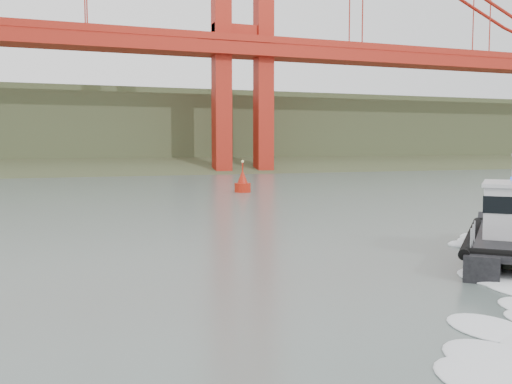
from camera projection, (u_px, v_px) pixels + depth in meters
ground at (309, 257)px, 26.59m from camera, size 400.00×400.00×0.00m
headlands at (96, 137)px, 143.57m from camera, size 500.00×105.36×27.12m
nav_buoy at (243, 183)px, 62.41m from camera, size 1.79×1.79×3.72m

